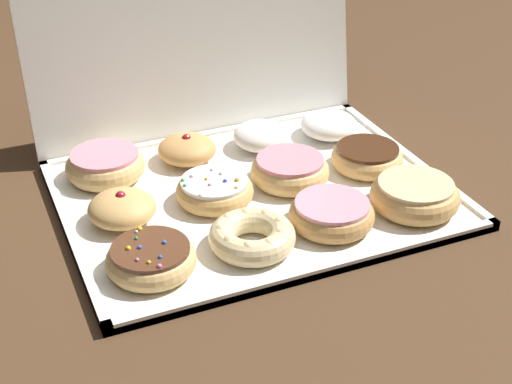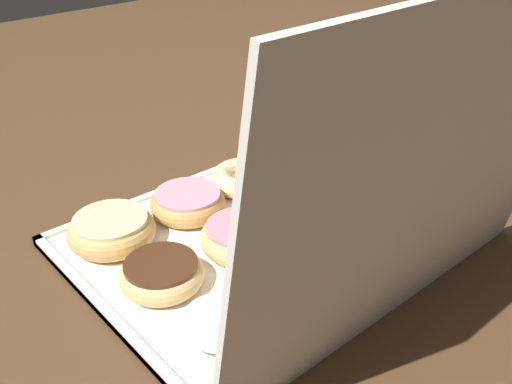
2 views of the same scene
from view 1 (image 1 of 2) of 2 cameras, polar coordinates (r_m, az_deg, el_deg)
name	(u,v)px [view 1 (image 1 of 2)]	position (r m, az deg, el deg)	size (l,w,h in m)	color
ground_plane	(254,199)	(1.08, -0.12, -0.50)	(3.00, 3.00, 0.00)	#4C331E
donut_box	(254,195)	(1.07, -0.12, -0.26)	(0.53, 0.41, 0.01)	white
box_lid_open	(192,15)	(1.20, -4.82, 13.19)	(0.53, 0.40, 0.01)	white
sprinkle_donut_0	(151,258)	(0.92, -7.93, -4.99)	(0.11, 0.11, 0.04)	#E5B770
cruller_donut_1	(252,236)	(0.95, -0.29, -3.32)	(0.11, 0.11, 0.04)	beige
pink_frosted_donut_2	(332,214)	(0.99, 5.73, -1.63)	(0.11, 0.11, 0.04)	tan
glazed_ring_donut_3	(415,195)	(1.05, 11.90, -0.23)	(0.12, 0.12, 0.04)	tan
jelly_filled_donut_4	(123,209)	(1.01, -10.03, -1.31)	(0.09, 0.09, 0.05)	tan
sprinkle_donut_5	(215,191)	(1.04, -3.10, 0.10)	(0.11, 0.11, 0.04)	tan
pink_frosted_donut_6	(290,170)	(1.09, 2.58, 1.67)	(0.11, 0.11, 0.04)	#E5B770
chocolate_frosted_donut_7	(367,157)	(1.14, 8.35, 2.65)	(0.11, 0.11, 0.04)	#E5B770
pink_frosted_donut_8	(105,165)	(1.12, -11.31, 2.02)	(0.12, 0.12, 0.04)	#E5B770
jelly_filled_donut_9	(187,149)	(1.15, -5.23, 3.24)	(0.09, 0.09, 0.05)	tan
powdered_filled_donut_10	(261,136)	(1.18, 0.39, 4.27)	(0.09, 0.09, 0.04)	white
powdered_filled_donut_11	(329,125)	(1.23, 5.52, 5.07)	(0.09, 0.09, 0.04)	white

